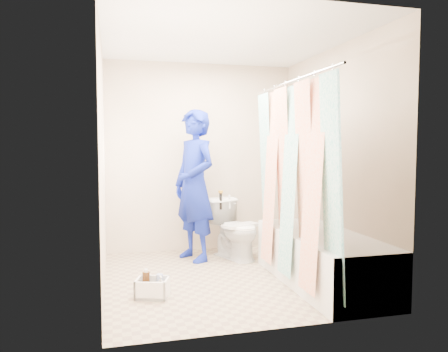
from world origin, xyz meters
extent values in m
plane|color=tan|center=(0.00, 0.00, 0.00)|extent=(2.60, 2.60, 0.00)
cube|color=silver|center=(0.00, 0.00, 2.40)|extent=(2.40, 2.60, 0.02)
cube|color=beige|center=(0.00, 1.30, 1.20)|extent=(2.40, 0.02, 2.40)
cube|color=beige|center=(0.00, -1.30, 1.20)|extent=(2.40, 0.02, 2.40)
cube|color=beige|center=(-1.20, 0.00, 1.20)|extent=(0.02, 2.60, 2.40)
cube|color=beige|center=(1.20, 0.00, 1.20)|extent=(0.02, 2.60, 2.40)
cube|color=silver|center=(0.85, -0.43, 0.25)|extent=(0.70, 1.75, 0.50)
cube|color=white|center=(0.85, -0.43, 0.46)|extent=(0.58, 1.63, 0.06)
cylinder|color=silver|center=(0.52, -0.43, 1.95)|extent=(0.02, 1.90, 0.02)
cube|color=silver|center=(0.52, -0.43, 1.02)|extent=(0.06, 1.75, 1.80)
imported|color=silver|center=(0.30, 0.74, 0.35)|extent=(0.62, 0.79, 0.71)
cube|color=white|center=(0.34, 0.63, 0.41)|extent=(0.47, 0.33, 0.03)
cylinder|color=black|center=(0.16, 0.89, 0.68)|extent=(0.03, 0.03, 0.21)
cylinder|color=orange|center=(0.16, 0.89, 0.79)|extent=(0.06, 0.06, 0.03)
cylinder|color=white|center=(0.28, 0.93, 0.66)|extent=(0.03, 0.03, 0.17)
imported|color=#1010A0|center=(-0.18, 0.79, 0.89)|extent=(0.66, 0.77, 1.78)
cube|color=white|center=(-0.79, -0.39, 0.01)|extent=(0.34, 0.30, 0.03)
cube|color=white|center=(-0.91, -0.35, 0.08)|extent=(0.09, 0.22, 0.17)
cube|color=white|center=(-0.66, -0.43, 0.08)|extent=(0.09, 0.22, 0.17)
cube|color=white|center=(-0.82, -0.49, 0.08)|extent=(0.27, 0.11, 0.17)
cube|color=white|center=(-0.75, -0.29, 0.08)|extent=(0.27, 0.11, 0.17)
cylinder|color=#41220D|center=(-0.84, -0.33, 0.12)|extent=(0.07, 0.07, 0.19)
cylinder|color=white|center=(-0.72, -0.36, 0.11)|extent=(0.06, 0.06, 0.17)
cylinder|color=beige|center=(-0.78, -0.44, 0.09)|extent=(0.04, 0.04, 0.12)
cylinder|color=#41220D|center=(-0.87, -0.42, 0.06)|extent=(0.06, 0.06, 0.06)
cylinder|color=gold|center=(-0.87, -0.42, 0.09)|extent=(0.06, 0.06, 0.01)
imported|color=white|center=(-0.72, -0.45, 0.12)|extent=(0.08, 0.08, 0.18)
camera|label=1|loc=(-1.12, -4.24, 1.35)|focal=35.00mm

